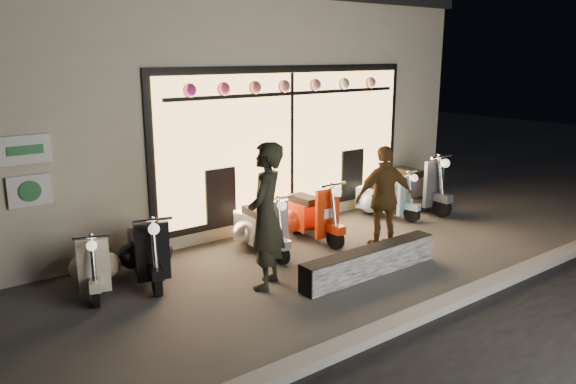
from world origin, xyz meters
The scene contains 12 objects.
ground centered at (0.00, 0.00, 0.00)m, with size 40.00×40.00×0.00m, color #383533.
kerb centered at (0.00, -2.00, 0.06)m, with size 40.00×0.25×0.12m, color slate.
shop_building centered at (0.00, 4.98, 2.10)m, with size 10.20×6.23×4.20m.
graffiti_barrier centered at (0.21, -0.65, 0.20)m, with size 2.40×0.28×0.40m, color black.
scooter_silver centered at (-0.46, 1.16, 0.39)m, with size 0.52×1.38×0.98m.
scooter_red centered at (0.56, 1.20, 0.41)m, with size 0.46×1.43×1.03m.
scooter_black centered at (-2.32, 1.22, 0.40)m, with size 0.68×1.39×0.99m.
scooter_cream centered at (-3.04, 1.28, 0.35)m, with size 0.65×1.21×0.87m.
scooter_blue centered at (2.53, 1.33, 0.37)m, with size 0.62×1.29×0.92m.
scooter_grey centered at (3.44, 1.40, 0.46)m, with size 0.51×1.58×1.14m.
man centered at (-1.19, -0.08, 0.99)m, with size 0.72×0.47×1.97m, color black.
woman centered at (1.19, 0.02, 0.84)m, with size 0.98×0.41×1.68m, color #52391A.
Camera 1 is at (-5.30, -5.88, 3.07)m, focal length 35.00 mm.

